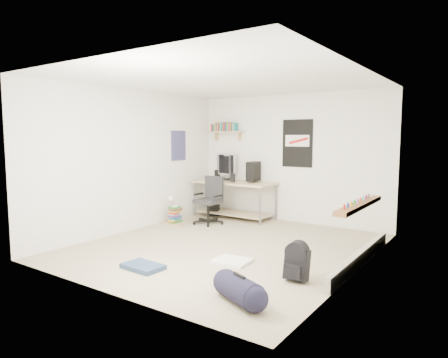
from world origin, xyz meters
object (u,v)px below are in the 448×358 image
Objects in this scene: duffel_bag at (239,289)px; book_stack at (175,216)px; desk at (234,200)px; backpack at (297,264)px; office_chair at (208,199)px.

duffel_bag is 3.91m from book_stack.
backpack is (2.61, -2.65, -0.16)m from desk.
duffel_bag reaches higher than book_stack.
duffel_bag is 1.38× the size of book_stack.
office_chair reaches higher than duffel_bag.
book_stack is at bearing -149.85° from office_chair.
desk is at bearing 82.55° from office_chair.
desk is 4.28m from duffel_bag.
duffel_bag is at bearing -75.48° from desk.
desk is 3.19× the size of duffel_bag.
desk is 1.87× the size of office_chair.
duffel_bag is (2.48, -2.78, -0.35)m from office_chair.
desk reaches higher than book_stack.
desk is 4.41× the size of book_stack.
backpack is at bearing 100.08° from duffel_bag.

